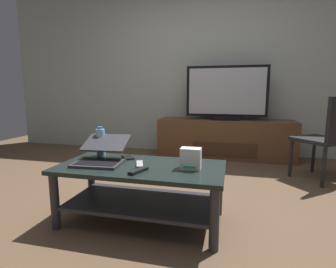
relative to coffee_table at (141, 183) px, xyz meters
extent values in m
plane|color=brown|center=(0.13, 0.28, -0.29)|extent=(7.68, 7.68, 0.00)
cube|color=#A8B2A8|center=(0.13, 2.41, 1.11)|extent=(6.40, 0.12, 2.80)
cube|color=black|center=(0.00, 0.00, 0.12)|extent=(1.17, 0.58, 0.03)
cube|color=#2D2D33|center=(0.00, 0.00, -0.14)|extent=(1.03, 0.51, 0.02)
cylinder|color=#2D2D33|center=(-0.54, -0.24, -0.10)|extent=(0.06, 0.06, 0.39)
cylinder|color=#2D2D33|center=(0.54, -0.24, -0.10)|extent=(0.06, 0.06, 0.39)
cylinder|color=#2D2D33|center=(-0.54, 0.24, -0.10)|extent=(0.06, 0.06, 0.39)
cylinder|color=#2D2D33|center=(0.54, 0.24, -0.10)|extent=(0.06, 0.06, 0.39)
cube|color=brown|center=(0.53, 2.09, -0.02)|extent=(1.89, 0.47, 0.55)
cube|color=#432A18|center=(0.53, 1.85, -0.13)|extent=(0.85, 0.01, 0.19)
cube|color=black|center=(0.53, 2.07, 0.28)|extent=(0.39, 0.20, 0.05)
cube|color=black|center=(0.53, 2.07, 0.65)|extent=(1.11, 0.04, 0.70)
cube|color=#B2B7C1|center=(0.53, 2.05, 0.65)|extent=(1.04, 0.01, 0.63)
cube|color=black|center=(1.54, 1.35, 0.14)|extent=(0.62, 0.62, 0.04)
cylinder|color=black|center=(1.56, 1.61, -0.09)|extent=(0.04, 0.04, 0.41)
cylinder|color=black|center=(1.27, 1.37, -0.09)|extent=(0.04, 0.04, 0.41)
cylinder|color=black|center=(1.51, 1.08, -0.09)|extent=(0.04, 0.04, 0.41)
cube|color=#333338|center=(-0.30, -0.05, 0.14)|extent=(0.35, 0.27, 0.02)
cube|color=black|center=(-0.30, -0.05, 0.15)|extent=(0.31, 0.21, 0.00)
cube|color=#333338|center=(-0.32, 0.11, 0.26)|extent=(0.35, 0.26, 0.10)
cube|color=#3F8CD8|center=(-0.32, 0.10, 0.26)|extent=(0.32, 0.22, 0.08)
cube|color=white|center=(0.36, 0.00, 0.20)|extent=(0.14, 0.09, 0.14)
cube|color=#19D84C|center=(0.36, -0.05, 0.16)|extent=(0.08, 0.00, 0.01)
cylinder|color=#99C6E5|center=(-0.41, 0.19, 0.24)|extent=(0.07, 0.07, 0.22)
cylinder|color=blue|center=(-0.41, 0.19, 0.36)|extent=(0.04, 0.04, 0.02)
cube|color=black|center=(-0.17, 0.18, 0.14)|extent=(0.14, 0.15, 0.01)
cube|color=black|center=(0.04, -0.16, 0.14)|extent=(0.10, 0.17, 0.02)
cube|color=#99999E|center=(0.00, -0.02, 0.14)|extent=(0.10, 0.17, 0.02)
camera|label=1|loc=(0.62, -1.71, 0.65)|focal=28.07mm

